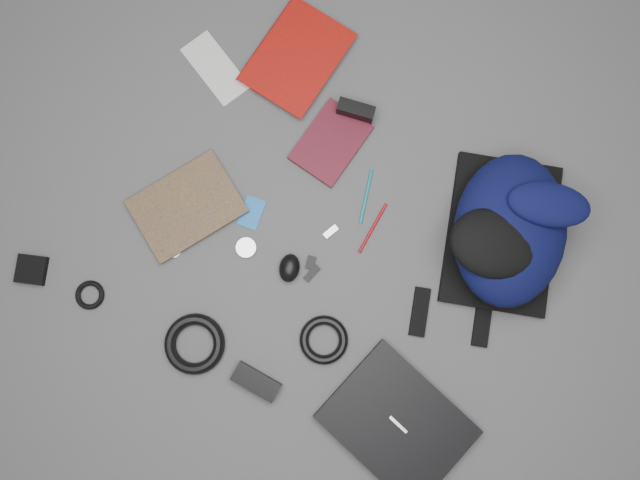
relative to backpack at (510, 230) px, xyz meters
The scene contains 23 objects.
ground 0.49m from the backpack, 146.03° to the right, with size 4.00×4.00×0.00m, color #4F4F51.
backpack is the anchor object (origin of this frame).
laptop 0.58m from the backpack, 88.05° to the right, with size 0.35×0.27×0.03m, color black.
textbook_red 0.85m from the backpack, behind, with size 0.21×0.29×0.03m, color maroon.
comic_book 0.92m from the backpack, 158.19° to the right, with size 0.20×0.28×0.02m, color #AC7B0C.
envelope 0.91m from the backpack, behind, with size 0.21×0.09×0.00m, color silver.
dvd_case 0.53m from the backpack, behind, with size 0.15×0.21×0.02m, color #3F0C16.
compact_camera 0.52m from the backpack, behind, with size 0.10×0.04×0.06m, color black.
sticker_disc 0.51m from the backpack, behind, with size 0.08×0.08×0.00m, color white.
pen_teal 0.39m from the backpack, 164.27° to the right, with size 0.01×0.01×0.15m, color #0E7683.
pen_red 0.35m from the backpack, 150.99° to the right, with size 0.01×0.01×0.15m, color maroon.
id_badge 0.68m from the backpack, 153.11° to the right, with size 0.05×0.08×0.00m, color blue.
usb_black 0.52m from the backpack, 136.34° to the right, with size 0.02×0.05×0.01m, color black.
usb_silver 0.46m from the backpack, 148.97° to the right, with size 0.02×0.04×0.01m, color #B2B2B4.
key_fob 0.52m from the backpack, 139.54° to the right, with size 0.02×0.03×0.01m, color black.
mouse 0.58m from the backpack, 138.82° to the right, with size 0.05×0.08×0.04m, color black.
headphone_left 0.88m from the backpack, 145.34° to the right, with size 0.04×0.04×0.01m, color silver.
headphone_right 0.69m from the backpack, 144.99° to the right, with size 0.05×0.05×0.01m, color silver.
cable_coil 0.56m from the backpack, 117.44° to the right, with size 0.13×0.13×0.02m, color black.
power_brick 0.76m from the backpack, 117.22° to the right, with size 0.13×0.05×0.03m, color black.
power_cord_coil 0.87m from the backpack, 128.35° to the right, with size 0.16×0.16×0.03m, color black.
pouch 1.26m from the backpack, 143.68° to the right, with size 0.08×0.08×0.02m, color black.
earbud_coil 1.11m from the backpack, 139.58° to the right, with size 0.08×0.08×0.01m, color black.
Camera 1 is at (0.11, -0.17, 1.67)m, focal length 35.00 mm.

